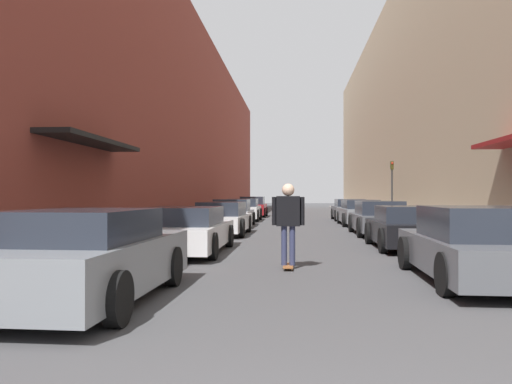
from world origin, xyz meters
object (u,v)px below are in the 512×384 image
parked_car_right_4 (349,210)px  parked_car_right_0 (477,246)px  parked_car_left_0 (88,257)px  parked_car_left_1 (186,230)px  parked_car_left_2 (222,219)px  traffic_light (392,183)px  parked_car_left_5 (253,207)px  parked_car_left_4 (244,210)px  parked_car_left_3 (233,213)px  parked_car_right_3 (360,213)px  parked_car_right_2 (378,218)px  skateboarder (288,216)px  parked_car_right_1 (410,228)px

parked_car_right_4 → parked_car_right_0: bearing=-90.3°
parked_car_left_0 → parked_car_left_1: parked_car_left_0 is taller
parked_car_left_2 → parked_car_right_0: bearing=-59.1°
parked_car_right_0 → traffic_light: 19.04m
parked_car_left_5 → parked_car_left_4: bearing=-90.5°
parked_car_left_3 → parked_car_left_1: bearing=-89.3°
parked_car_right_0 → parked_car_right_3: size_ratio=0.98×
parked_car_left_4 → parked_car_right_4: parked_car_left_4 is taller
parked_car_left_2 → parked_car_right_2: (5.85, 0.38, 0.02)m
parked_car_left_0 → parked_car_right_4: parked_car_left_0 is taller
skateboarder → traffic_light: 18.41m
parked_car_left_5 → parked_car_left_1: bearing=-89.8°
parked_car_right_1 → parked_car_right_2: parked_car_right_2 is taller
parked_car_right_1 → skateboarder: size_ratio=2.31×
parked_car_left_0 → parked_car_right_1: 9.61m
parked_car_left_2 → parked_car_left_5: bearing=90.7°
parked_car_right_2 → parked_car_right_3: size_ratio=0.96×
traffic_light → parked_car_left_5: bearing=141.1°
parked_car_right_0 → parked_car_right_3: bearing=89.8°
parked_car_left_1 → parked_car_left_4: size_ratio=1.15×
parked_car_left_3 → skateboarder: size_ratio=2.56×
parked_car_right_1 → skateboarder: (-3.34, -4.06, 0.48)m
parked_car_left_1 → parked_car_right_1: size_ratio=1.18×
parked_car_left_1 → parked_car_right_4: size_ratio=1.09×
parked_car_right_3 → traffic_light: bearing=52.2°
parked_car_left_1 → parked_car_left_3: bearing=90.7°
parked_car_right_1 → parked_car_right_2: 4.81m
skateboarder → parked_car_left_4: bearing=98.6°
parked_car_left_3 → parked_car_right_3: parked_car_left_3 is taller
parked_car_left_5 → parked_car_right_0: parked_car_left_5 is taller
parked_car_right_0 → parked_car_right_2: 10.16m
parked_car_left_1 → parked_car_right_2: bearing=46.3°
parked_car_right_4 → parked_car_left_4: bearing=-169.1°
parked_car_left_2 → traffic_light: bearing=48.5°
parked_car_left_3 → parked_car_right_2: size_ratio=1.01×
parked_car_right_1 → parked_car_right_3: (-0.02, 10.80, 0.03)m
parked_car_left_5 → parked_car_right_2: (6.03, -15.32, -0.04)m
parked_car_left_3 → parked_car_left_4: bearing=90.0°
parked_car_left_1 → parked_car_left_5: (-0.08, 21.55, 0.08)m
parked_car_right_2 → skateboarder: 9.46m
parked_car_left_0 → parked_car_right_0: bearing=19.2°
parked_car_left_1 → skateboarder: (2.70, -2.63, 0.48)m
parked_car_right_1 → traffic_light: 13.75m
parked_car_right_2 → skateboarder: (-3.26, -8.87, 0.44)m
parked_car_right_1 → skateboarder: bearing=-129.4°
parked_car_right_0 → parked_car_right_4: 21.19m
parked_car_left_3 → parked_car_right_2: bearing=-37.1°
parked_car_right_0 → skateboarder: (-3.26, 1.29, 0.44)m
skateboarder → traffic_light: (5.42, 17.56, 1.07)m
parked_car_right_2 → parked_car_left_4: bearing=121.7°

